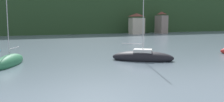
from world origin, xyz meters
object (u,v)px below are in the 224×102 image
object	(u,v)px
shore_building_westcentral	(137,24)
shore_building_central	(161,23)
sailboat_mid_7	(143,57)
sailboat_mid_8	(10,62)

from	to	relation	value
shore_building_westcentral	shore_building_central	size ratio (longest dim) A/B	0.91
shore_building_westcentral	sailboat_mid_7	world-z (taller)	sailboat_mid_7
shore_building_central	sailboat_mid_8	size ratio (longest dim) A/B	0.88
shore_building_westcentral	sailboat_mid_8	bearing A→B (deg)	-130.66
shore_building_westcentral	sailboat_mid_7	distance (m)	63.05
shore_building_central	sailboat_mid_7	distance (m)	69.71
shore_building_central	sailboat_mid_8	bearing A→B (deg)	-136.68
shore_building_westcentral	shore_building_central	xyz separation A→B (m)	(11.40, 0.72, 0.37)
shore_building_central	sailboat_mid_7	size ratio (longest dim) A/B	0.70
shore_building_westcentral	sailboat_mid_8	size ratio (longest dim) A/B	0.81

